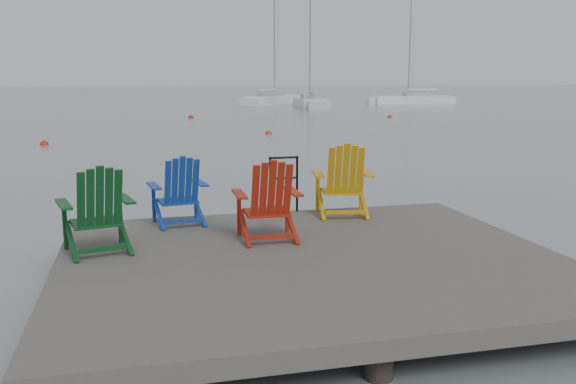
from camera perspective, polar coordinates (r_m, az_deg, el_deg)
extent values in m
plane|color=slate|center=(7.62, 2.10, -9.52)|extent=(400.00, 400.00, 0.00)
cube|color=#2B2826|center=(7.49, 2.12, -6.65)|extent=(6.00, 5.00, 0.20)
cylinder|color=black|center=(9.56, -17.66, -7.70)|extent=(0.26, 0.26, 1.20)
cylinder|color=black|center=(9.73, -1.49, -6.85)|extent=(0.26, 0.26, 1.20)
cylinder|color=black|center=(10.62, 12.96, -5.64)|extent=(0.26, 0.26, 1.20)
cylinder|color=black|center=(9.68, -1.67, 0.67)|extent=(0.04, 0.04, 0.90)
cylinder|color=black|center=(9.78, 0.85, 0.78)|extent=(0.04, 0.04, 0.90)
cylinder|color=black|center=(9.66, -0.41, 3.24)|extent=(0.48, 0.04, 0.04)
cylinder|color=black|center=(9.71, -0.40, 1.30)|extent=(0.44, 0.03, 0.03)
cube|color=#0B3D18|center=(7.95, -17.52, -2.75)|extent=(0.68, 0.63, 0.04)
cube|color=#0B3D18|center=(8.12, -20.14, -2.98)|extent=(0.06, 0.06, 0.61)
cube|color=#0B3D18|center=(8.22, -15.42, -2.54)|extent=(0.06, 0.06, 0.61)
cube|color=#0B3D18|center=(7.82, -20.26, -1.08)|extent=(0.28, 0.67, 0.03)
cube|color=#0B3D18|center=(7.94, -14.99, -0.62)|extent=(0.28, 0.67, 0.03)
cube|color=#0B3D18|center=(7.53, -17.20, -0.62)|extent=(0.58, 0.39, 0.74)
cube|color=#0E349A|center=(9.16, -10.28, -0.84)|extent=(0.60, 0.55, 0.04)
cube|color=#0E349A|center=(9.31, -12.45, -1.02)|extent=(0.06, 0.06, 0.57)
cube|color=#0E349A|center=(9.43, -8.63, -0.74)|extent=(0.06, 0.06, 0.57)
cube|color=#0E349A|center=(9.04, -12.44, 0.56)|extent=(0.21, 0.63, 0.03)
cube|color=#0E349A|center=(9.17, -8.21, 0.85)|extent=(0.21, 0.63, 0.03)
cube|color=#0E349A|center=(8.79, -9.91, 0.93)|extent=(0.53, 0.33, 0.69)
cube|color=#9B1B0B|center=(8.18, -2.02, -1.91)|extent=(0.58, 0.51, 0.04)
cube|color=#9B1B0B|center=(8.33, -4.60, -2.03)|extent=(0.05, 0.05, 0.60)
cube|color=#9B1B0B|center=(8.46, -0.05, -1.80)|extent=(0.05, 0.05, 0.60)
cube|color=#9B1B0B|center=(8.04, -4.56, -0.18)|extent=(0.13, 0.66, 0.03)
cube|color=#9B1B0B|center=(8.18, 0.50, 0.04)|extent=(0.13, 0.66, 0.03)
cube|color=#9B1B0B|center=(7.77, -1.54, 0.14)|extent=(0.53, 0.28, 0.74)
cube|color=#C38C0A|center=(9.65, 5.04, 0.10)|extent=(0.69, 0.63, 0.04)
cube|color=#C38C0A|center=(9.83, 2.78, 0.03)|extent=(0.06, 0.06, 0.64)
cube|color=#C38C0A|center=(9.93, 6.87, 0.07)|extent=(0.06, 0.06, 0.64)
cube|color=#C38C0A|center=(9.53, 2.80, 1.73)|extent=(0.25, 0.70, 0.03)
cube|color=#C38C0A|center=(9.64, 7.34, 1.76)|extent=(0.25, 0.70, 0.03)
cube|color=#C38C0A|center=(9.23, 5.42, 2.00)|extent=(0.60, 0.38, 0.78)
cube|color=silver|center=(56.37, 2.10, 8.19)|extent=(3.55, 9.14, 1.10)
cube|color=#9E9EA3|center=(55.91, 2.17, 8.89)|extent=(1.98, 2.87, 0.55)
cylinder|color=gray|center=(56.89, 2.08, 14.38)|extent=(0.12, 0.12, 11.13)
cube|color=white|center=(64.22, -1.44, 8.49)|extent=(8.16, 9.98, 1.10)
cube|color=#9E9EA3|center=(63.73, -1.63, 9.10)|extent=(3.32, 3.62, 0.55)
cylinder|color=gray|center=(64.82, -1.29, 14.71)|extent=(0.12, 0.12, 12.91)
cube|color=white|center=(64.98, 11.48, 8.31)|extent=(8.15, 2.48, 1.10)
cube|color=#9E9EA3|center=(65.11, 11.84, 8.92)|extent=(2.48, 1.58, 0.55)
cylinder|color=gray|center=(64.86, 11.33, 13.25)|extent=(0.12, 0.12, 10.07)
sphere|color=red|center=(29.28, -1.84, 5.47)|extent=(0.34, 0.34, 0.34)
sphere|color=red|center=(26.23, -21.84, 4.12)|extent=(0.35, 0.35, 0.35)
sphere|color=red|center=(42.15, 9.50, 6.90)|extent=(0.34, 0.34, 0.34)
sphere|color=red|center=(41.47, -9.06, 6.86)|extent=(0.38, 0.38, 0.38)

